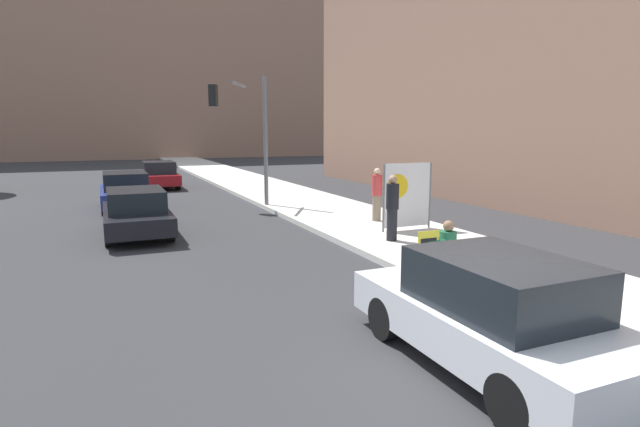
# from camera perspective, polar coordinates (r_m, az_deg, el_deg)

# --- Properties ---
(ground_plane) EXTENTS (160.00, 160.00, 0.00)m
(ground_plane) POSITION_cam_1_polar(r_m,az_deg,el_deg) (6.95, 16.67, -17.38)
(ground_plane) COLOR #303033
(sidewalk_curb) EXTENTS (4.01, 90.00, 0.16)m
(sidewalk_curb) POSITION_cam_1_polar(r_m,az_deg,el_deg) (21.37, -1.89, 1.32)
(sidewalk_curb) COLOR beige
(sidewalk_curb) RESTS_ON ground_plane
(building_backdrop_far) EXTENTS (52.00, 12.00, 25.70)m
(building_backdrop_far) POSITION_cam_1_polar(r_m,az_deg,el_deg) (64.78, -22.39, 17.40)
(building_backdrop_far) COLOR #936B56
(building_backdrop_far) RESTS_ON ground_plane
(building_backdrop_right) EXTENTS (10.00, 32.00, 14.78)m
(building_backdrop_right) POSITION_cam_1_polar(r_m,az_deg,el_deg) (25.35, 27.73, 18.14)
(building_backdrop_right) COLOR #936B56
(building_backdrop_right) RESTS_ON ground_plane
(seated_protester) EXTENTS (0.97, 0.77, 1.16)m
(seated_protester) POSITION_cam_1_polar(r_m,az_deg,el_deg) (10.29, 14.55, -3.87)
(seated_protester) COLOR #474C56
(seated_protester) RESTS_ON sidewalk_curb
(jogger_on_sidewalk) EXTENTS (0.34, 0.34, 1.77)m
(jogger_on_sidewalk) POSITION_cam_1_polar(r_m,az_deg,el_deg) (13.47, 8.26, 0.69)
(jogger_on_sidewalk) COLOR black
(jogger_on_sidewalk) RESTS_ON sidewalk_curb
(pedestrian_behind) EXTENTS (0.34, 0.34, 1.73)m
(pedestrian_behind) POSITION_cam_1_polar(r_m,az_deg,el_deg) (16.43, 6.52, 2.22)
(pedestrian_behind) COLOR #756651
(pedestrian_behind) RESTS_ON sidewalk_curb
(protest_banner) EXTENTS (1.67, 0.06, 1.99)m
(protest_banner) POSITION_cam_1_polar(r_m,az_deg,el_deg) (14.98, 9.90, 2.08)
(protest_banner) COLOR slate
(protest_banner) RESTS_ON sidewalk_curb
(traffic_light_pole) EXTENTS (2.08, 1.85, 5.02)m
(traffic_light_pole) POSITION_cam_1_polar(r_m,az_deg,el_deg) (20.16, -8.62, 10.55)
(traffic_light_pole) COLOR slate
(traffic_light_pole) RESTS_ON sidewalk_curb
(parked_car_curbside) EXTENTS (1.84, 4.14, 1.52)m
(parked_car_curbside) POSITION_cam_1_polar(r_m,az_deg,el_deg) (7.00, 19.05, -10.66)
(parked_car_curbside) COLOR silver
(parked_car_curbside) RESTS_ON ground_plane
(car_on_road_nearest) EXTENTS (1.82, 4.41, 1.40)m
(car_on_road_nearest) POSITION_cam_1_polar(r_m,az_deg,el_deg) (15.84, -20.26, 0.16)
(car_on_road_nearest) COLOR black
(car_on_road_nearest) RESTS_ON ground_plane
(car_on_road_midblock) EXTENTS (1.85, 4.50, 1.49)m
(car_on_road_midblock) POSITION_cam_1_polar(r_m,az_deg,el_deg) (21.32, -21.33, 2.44)
(car_on_road_midblock) COLOR navy
(car_on_road_midblock) RESTS_ON ground_plane
(car_on_road_distant) EXTENTS (1.86, 4.24, 1.46)m
(car_on_road_distant) POSITION_cam_1_polar(r_m,az_deg,el_deg) (28.66, -17.95, 4.23)
(car_on_road_distant) COLOR maroon
(car_on_road_distant) RESTS_ON ground_plane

